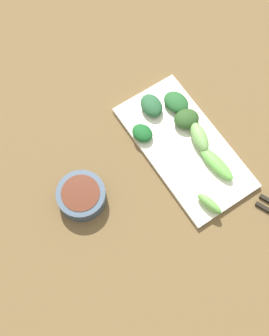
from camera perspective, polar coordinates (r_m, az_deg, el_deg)
name	(u,v)px	position (r m, az deg, el deg)	size (l,w,h in m)	color
tabletop	(144,163)	(0.97, 1.25, 0.72)	(2.10, 2.10, 0.02)	brown
sauce_bowl	(82,196)	(0.91, -6.97, -3.68)	(0.10, 0.10, 0.04)	#374859
serving_plate	(184,147)	(0.97, 6.56, 2.77)	(0.17, 0.33, 0.01)	silver
broccoli_leafy_0	(152,106)	(0.99, 2.25, 8.21)	(0.05, 0.06, 0.03)	#255532
broccoli_stalk_1	(199,137)	(0.96, 8.55, 4.04)	(0.03, 0.07, 0.03)	#73AA58
broccoli_leafy_2	(176,102)	(1.00, 5.50, 8.63)	(0.05, 0.06, 0.02)	#225828
broccoli_stalk_3	(209,204)	(0.91, 9.84, -4.68)	(0.02, 0.06, 0.03)	#63A447
broccoli_stalk_4	(216,164)	(0.94, 10.72, 0.55)	(0.03, 0.10, 0.02)	#64B249
broccoli_leafy_5	(142,133)	(0.96, 1.04, 4.61)	(0.04, 0.05, 0.02)	#175622
broccoli_leafy_6	(186,119)	(0.98, 6.86, 6.44)	(0.06, 0.05, 0.03)	#284A1F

